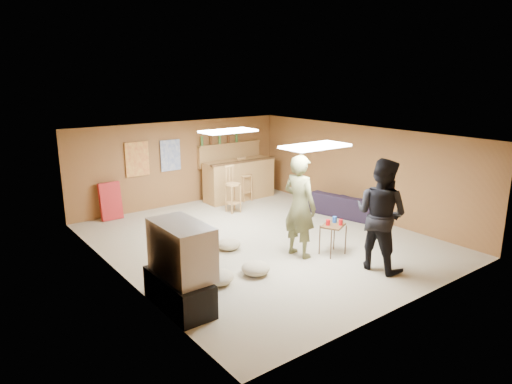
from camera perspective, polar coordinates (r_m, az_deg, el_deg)
ground at (r=9.63m, az=0.72°, el=-6.01°), size 7.00×7.00×0.00m
ceiling at (r=9.09m, az=0.77°, el=7.09°), size 6.00×7.00×0.02m
wall_back at (r=12.19m, az=-9.42°, el=3.56°), size 6.00×0.02×2.20m
wall_front at (r=6.99m, az=18.70°, el=-5.28°), size 6.00×0.02×2.20m
wall_left at (r=7.89m, az=-16.76°, el=-2.89°), size 0.02×7.00×2.20m
wall_right at (r=11.34m, az=12.81°, el=2.58°), size 0.02×7.00×2.20m
tv_stand at (r=7.02m, az=-9.59°, el=-12.16°), size 0.55×1.30×0.50m
dvd_box at (r=7.15m, az=-7.96°, el=-12.44°), size 0.35×0.50×0.08m
tv_body at (r=6.78m, az=-9.30°, el=-7.10°), size 0.60×1.10×0.80m
tv_screen at (r=6.92m, az=-7.02°, el=-6.56°), size 0.02×0.95×0.65m
bar_counter at (r=12.60m, az=-2.11°, el=1.55°), size 2.00×0.60×1.10m
bar_lip at (r=12.29m, az=-1.46°, el=3.84°), size 2.10×0.12×0.05m
bar_shelf at (r=12.79m, az=-3.31°, el=6.06°), size 2.00×0.18×0.05m
bar_backing at (r=12.85m, az=-3.34°, el=4.75°), size 2.00×0.14×0.60m
poster_left at (r=11.61m, az=-14.63°, el=4.00°), size 0.60×0.03×0.85m
poster_right at (r=11.97m, az=-10.65°, el=4.53°), size 0.55×0.03×0.80m
folding_chair_stack at (r=11.38m, az=-17.73°, el=-1.08°), size 0.50×0.26×0.91m
ceiling_panel_front at (r=7.98m, az=7.43°, el=5.70°), size 1.20×0.60×0.04m
ceiling_panel_back at (r=10.06m, az=-3.47°, el=7.61°), size 1.20×0.60×0.04m
person_olive at (r=8.57m, az=5.47°, el=-1.77°), size 0.56×0.77×1.96m
person_black at (r=8.26m, az=15.33°, el=-2.74°), size 0.88×1.06×2.00m
sofa at (r=11.46m, az=10.79°, el=-1.46°), size 1.14×1.99×0.55m
tray_table at (r=8.92m, az=9.56°, el=-5.87°), size 0.57×0.53×0.60m
cup_red_near at (r=8.77m, az=8.98°, el=-3.77°), size 0.08×0.08×0.11m
cup_red_far at (r=8.81m, az=10.54°, el=-3.75°), size 0.08×0.08×0.11m
cup_blue at (r=8.94m, az=9.80°, el=-3.42°), size 0.10×0.10×0.12m
bar_stool_left at (r=11.36m, az=-2.88°, el=0.65°), size 0.44×0.44×1.31m
bar_stool_right at (r=12.40m, az=-1.39°, el=1.75°), size 0.49×0.49×1.27m
cushion_near_tv at (r=8.02m, az=-0.04°, el=-9.50°), size 0.65×0.65×0.23m
cushion_mid at (r=9.12m, az=-3.40°, el=-6.52°), size 0.48×0.48×0.21m
cushion_far at (r=7.71m, az=-4.74°, el=-10.55°), size 0.63×0.63×0.23m
bottle_row at (r=12.57m, az=-4.57°, el=6.61°), size 1.20×0.08×0.26m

